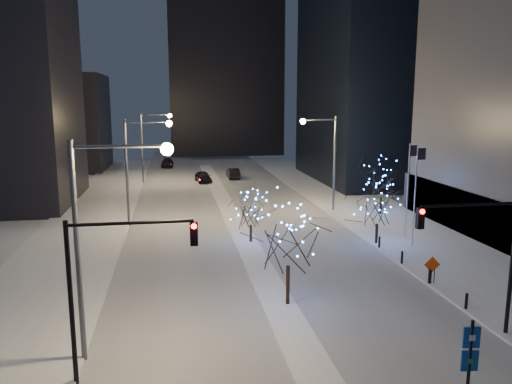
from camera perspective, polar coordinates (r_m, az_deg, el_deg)
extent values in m
plane|color=white|center=(23.82, 6.05, -18.88)|extent=(160.00, 160.00, 0.00)
cube|color=silver|center=(56.49, -3.48, -1.50)|extent=(20.00, 130.00, 0.02)
cube|color=white|center=(51.62, -2.89, -2.55)|extent=(2.00, 80.00, 0.15)
cube|color=white|center=(46.51, 17.38, -4.48)|extent=(10.00, 90.00, 0.15)
cube|color=white|center=(42.42, -20.46, -6.08)|extent=(8.00, 90.00, 0.15)
cube|color=black|center=(92.30, -22.39, 7.36)|extent=(18.00, 16.00, 16.00)
cube|color=black|center=(112.99, -3.66, 15.13)|extent=(24.00, 14.00, 42.00)
cylinder|color=#595E66|center=(23.34, -19.71, -6.72)|extent=(0.24, 0.24, 10.00)
cylinder|color=#595E66|center=(22.18, -15.34, 5.04)|extent=(4.00, 0.16, 0.16)
sphere|color=#FFCD7F|center=(22.08, -10.14, 4.84)|extent=(0.56, 0.56, 0.56)
cylinder|color=#595E66|center=(47.63, -14.55, 2.06)|extent=(0.24, 0.24, 10.00)
cylinder|color=#595E66|center=(47.07, -12.37, 7.81)|extent=(4.00, 0.16, 0.16)
sphere|color=#FFCD7F|center=(47.03, -9.91, 7.71)|extent=(0.56, 0.56, 0.56)
cylinder|color=#595E66|center=(72.41, -12.90, 4.88)|extent=(0.24, 0.24, 10.00)
cylinder|color=#595E66|center=(72.04, -11.45, 8.65)|extent=(4.00, 0.16, 0.16)
sphere|color=#FFCD7F|center=(72.01, -9.83, 8.59)|extent=(0.56, 0.56, 0.56)
cylinder|color=#595E66|center=(53.13, 8.95, 3.10)|extent=(0.24, 0.24, 10.00)
cylinder|color=#595E66|center=(52.22, 7.25, 8.20)|extent=(3.50, 0.16, 0.16)
sphere|color=#FFCD7F|center=(51.75, 5.37, 8.05)|extent=(0.56, 0.56, 0.56)
cylinder|color=black|center=(21.98, -20.38, -11.98)|extent=(0.20, 0.20, 7.00)
cylinder|color=black|center=(20.63, -14.11, -3.46)|extent=(5.00, 0.14, 0.14)
cube|color=black|center=(20.70, -7.11, -4.74)|extent=(0.32, 0.28, 1.00)
sphere|color=#FF0C05|center=(20.44, -7.11, -3.92)|extent=(0.22, 0.22, 0.22)
cylinder|color=black|center=(27.76, 27.18, -7.81)|extent=(0.20, 0.20, 7.00)
cylinder|color=black|center=(25.55, 23.29, -1.35)|extent=(5.00, 0.14, 0.14)
cube|color=black|center=(24.41, 18.24, -2.86)|extent=(0.32, 0.28, 1.00)
sphere|color=#FF0C05|center=(24.18, 18.49, -2.15)|extent=(0.22, 0.22, 0.22)
cylinder|color=silver|center=(41.26, 17.70, -0.54)|extent=(0.10, 0.10, 8.00)
cube|color=black|center=(40.95, 18.40, 4.15)|extent=(0.70, 0.03, 0.90)
cylinder|color=silver|center=(43.72, 16.91, 0.09)|extent=(0.10, 0.10, 8.00)
cube|color=black|center=(43.43, 17.57, 4.52)|extent=(0.70, 0.03, 0.90)
cylinder|color=black|center=(30.85, 22.91, -11.41)|extent=(0.16, 0.16, 0.90)
cylinder|color=black|center=(34.05, 19.29, -9.11)|extent=(0.16, 0.16, 0.90)
cylinder|color=black|center=(37.41, 16.35, -7.19)|extent=(0.16, 0.16, 0.90)
cylinder|color=black|center=(40.88, 13.91, -5.57)|extent=(0.16, 0.16, 0.90)
imported|color=black|center=(72.43, -6.06, 1.74)|extent=(2.49, 4.92, 1.61)
imported|color=black|center=(75.90, -2.65, 2.16)|extent=(1.71, 4.74, 1.55)
imported|color=black|center=(90.03, -10.11, 3.28)|extent=(2.22, 5.14, 1.47)
cylinder|color=black|center=(28.98, 3.65, -10.54)|extent=(0.22, 0.22, 2.27)
cylinder|color=black|center=(41.32, -0.60, -4.74)|extent=(0.22, 0.22, 1.39)
cylinder|color=black|center=(42.04, 13.62, -4.62)|extent=(0.22, 0.22, 1.61)
cylinder|color=black|center=(52.77, 14.07, -1.49)|extent=(0.22, 0.22, 1.80)
cylinder|color=black|center=(21.40, 23.18, -17.78)|extent=(0.12, 0.12, 3.64)
cube|color=#0D4399|center=(20.90, 23.41, -15.00)|extent=(0.65, 0.16, 0.83)
cube|color=#0D4399|center=(21.30, 23.22, -17.29)|extent=(0.65, 0.16, 0.83)
cylinder|color=black|center=(34.02, 19.14, -8.99)|extent=(0.06, 0.06, 1.04)
cylinder|color=black|center=(34.20, 19.70, -8.93)|extent=(0.06, 0.06, 1.04)
cube|color=#FC490D|center=(33.88, 19.49, -7.82)|extent=(1.07, 0.11, 1.07)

